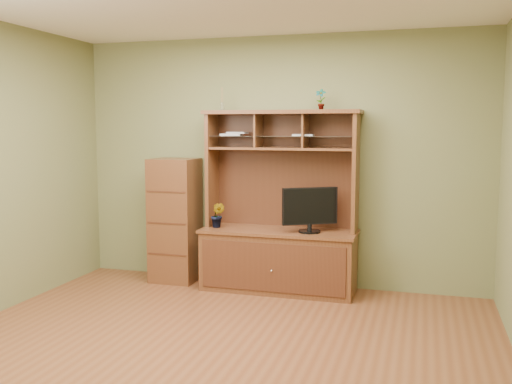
% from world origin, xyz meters
% --- Properties ---
extents(room, '(4.54, 4.04, 2.74)m').
position_xyz_m(room, '(0.00, 0.00, 1.35)').
color(room, brown).
rests_on(room, ground).
extents(media_hutch, '(1.66, 0.61, 1.90)m').
position_xyz_m(media_hutch, '(0.09, 1.73, 0.52)').
color(media_hutch, '#472114').
rests_on(media_hutch, room).
extents(monitor, '(0.53, 0.34, 0.46)m').
position_xyz_m(monitor, '(0.43, 1.65, 0.90)').
color(monitor, black).
rests_on(monitor, media_hutch).
extents(orchid_plant, '(0.15, 0.13, 0.27)m').
position_xyz_m(orchid_plant, '(-0.57, 1.65, 0.79)').
color(orchid_plant, '#335A1E').
rests_on(orchid_plant, media_hutch).
extents(top_plant, '(0.12, 0.09, 0.22)m').
position_xyz_m(top_plant, '(0.50, 1.80, 2.01)').
color(top_plant, '#3E6F27').
rests_on(top_plant, media_hutch).
extents(reed_diffuser, '(0.05, 0.05, 0.25)m').
position_xyz_m(reed_diffuser, '(-0.57, 1.81, 2.00)').
color(reed_diffuser, silver).
rests_on(reed_diffuser, media_hutch).
extents(magazines, '(1.02, 0.19, 0.04)m').
position_xyz_m(magazines, '(-0.19, 1.81, 1.65)').
color(magazines, '#B5B5BA').
rests_on(magazines, media_hutch).
extents(side_cabinet, '(0.49, 0.45, 1.38)m').
position_xyz_m(side_cabinet, '(-1.12, 1.76, 0.69)').
color(side_cabinet, '#472114').
rests_on(side_cabinet, room).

